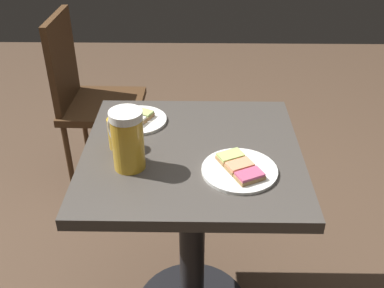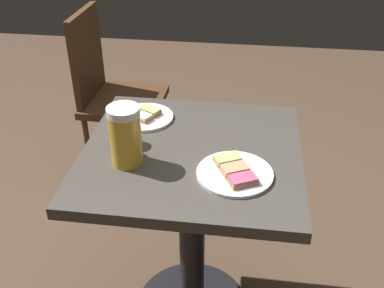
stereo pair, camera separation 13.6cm
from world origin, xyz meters
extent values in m
cylinder|color=black|center=(0.00, 0.00, 0.37)|extent=(0.09, 0.09, 0.72)
cube|color=#423D38|center=(0.00, 0.00, 0.73)|extent=(0.66, 0.65, 0.04)
cylinder|color=white|center=(-0.14, 0.11, 0.76)|extent=(0.22, 0.22, 0.01)
cube|color=#9E7547|center=(-0.11, 0.07, 0.77)|extent=(0.09, 0.08, 0.01)
cube|color=#ADC66B|center=(-0.11, 0.07, 0.78)|extent=(0.08, 0.07, 0.01)
cube|color=#9E7547|center=(-0.14, 0.11, 0.77)|extent=(0.09, 0.08, 0.01)
cube|color=#EA8E66|center=(-0.14, 0.11, 0.78)|extent=(0.08, 0.07, 0.01)
cube|color=#9E7547|center=(-0.16, 0.16, 0.77)|extent=(0.09, 0.08, 0.01)
cube|color=#BC4C70|center=(-0.16, 0.16, 0.78)|extent=(0.08, 0.07, 0.01)
cylinder|color=white|center=(0.19, -0.17, 0.76)|extent=(0.19, 0.19, 0.01)
cube|color=#9E7547|center=(0.20, -0.15, 0.77)|extent=(0.09, 0.07, 0.01)
cube|color=white|center=(0.20, -0.15, 0.78)|extent=(0.09, 0.07, 0.01)
cube|color=#9E7547|center=(0.17, -0.19, 0.77)|extent=(0.09, 0.07, 0.01)
cube|color=#ADC66B|center=(0.17, -0.19, 0.78)|extent=(0.09, 0.07, 0.01)
cylinder|color=gold|center=(0.18, 0.09, 0.83)|extent=(0.09, 0.09, 0.16)
cylinder|color=white|center=(0.18, 0.09, 0.92)|extent=(0.09, 0.09, 0.02)
torus|color=silver|center=(0.21, 0.05, 0.84)|extent=(0.08, 0.09, 0.10)
cylinder|color=gold|center=(0.22, -0.01, 0.80)|extent=(0.06, 0.06, 0.10)
cylinder|color=#472D19|center=(0.30, -0.65, 0.23)|extent=(0.03, 0.03, 0.45)
cylinder|color=#472D19|center=(0.29, -0.97, 0.23)|extent=(0.03, 0.03, 0.45)
cylinder|color=#472D19|center=(0.62, -0.66, 0.23)|extent=(0.03, 0.03, 0.45)
cylinder|color=#472D19|center=(0.61, -0.98, 0.23)|extent=(0.03, 0.03, 0.45)
cube|color=#472D19|center=(0.45, -0.82, 0.47)|extent=(0.39, 0.39, 0.04)
cube|color=#472D19|center=(0.62, -0.82, 0.70)|extent=(0.04, 0.34, 0.43)
camera|label=1|loc=(-0.02, 1.14, 1.51)|focal=41.99mm
camera|label=2|loc=(-0.15, 1.13, 1.51)|focal=41.99mm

